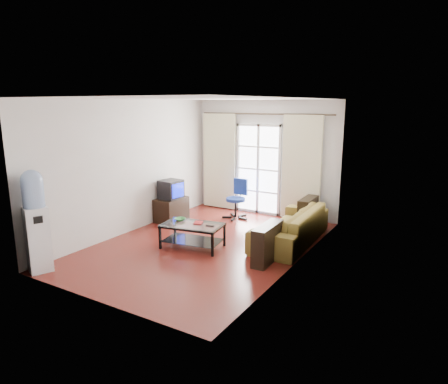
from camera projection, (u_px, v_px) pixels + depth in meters
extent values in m
plane|color=maroon|center=(205.00, 245.00, 7.56)|extent=(5.20, 5.20, 0.00)
plane|color=white|center=(204.00, 99.00, 6.98)|extent=(5.20, 5.20, 0.00)
cube|color=silver|center=(265.00, 158.00, 9.45)|extent=(3.60, 0.02, 2.70)
cube|color=silver|center=(92.00, 205.00, 5.09)|extent=(3.60, 0.02, 2.70)
cube|color=silver|center=(131.00, 167.00, 8.17)|extent=(0.02, 5.20, 2.70)
cube|color=silver|center=(298.00, 185.00, 6.37)|extent=(0.02, 5.20, 2.70)
cube|color=white|center=(258.00, 169.00, 9.55)|extent=(1.01, 0.02, 2.04)
cube|color=white|center=(258.00, 169.00, 9.53)|extent=(1.16, 0.06, 2.15)
cylinder|color=#4C3F2D|center=(264.00, 114.00, 9.14)|extent=(3.30, 0.04, 0.04)
cube|color=beige|center=(219.00, 161.00, 9.98)|extent=(0.90, 0.07, 2.35)
cube|color=beige|center=(301.00, 168.00, 8.90)|extent=(0.90, 0.07, 2.35)
cube|color=#959597|center=(294.00, 205.00, 9.18)|extent=(0.64, 0.12, 0.64)
imported|color=brown|center=(291.00, 225.00, 7.66)|extent=(2.28, 1.01, 0.65)
cube|color=silver|center=(192.00, 225.00, 7.32)|extent=(1.19, 0.80, 0.01)
cube|color=black|center=(193.00, 240.00, 7.39)|extent=(1.12, 0.73, 0.01)
cube|color=black|center=(160.00, 237.00, 7.30)|extent=(0.05, 0.05, 0.44)
cube|color=black|center=(212.00, 245.00, 6.93)|extent=(0.05, 0.05, 0.44)
cube|color=black|center=(175.00, 228.00, 7.82)|extent=(0.05, 0.05, 0.44)
cube|color=black|center=(224.00, 235.00, 7.44)|extent=(0.05, 0.05, 0.44)
imported|color=green|center=(180.00, 219.00, 7.54)|extent=(0.33, 0.33, 0.05)
imported|color=#9A2812|center=(194.00, 222.00, 7.40)|extent=(0.30, 0.31, 0.02)
cube|color=black|center=(210.00, 226.00, 7.20)|extent=(0.16, 0.07, 0.02)
cube|color=black|center=(171.00, 209.00, 9.05)|extent=(0.50, 0.74, 0.53)
cube|color=black|center=(171.00, 189.00, 8.91)|extent=(0.45, 0.49, 0.42)
cube|color=#0C19E5|center=(178.00, 190.00, 8.79)|extent=(0.04, 0.36, 0.31)
cube|color=black|center=(165.00, 188.00, 9.02)|extent=(0.15, 0.32, 0.27)
cylinder|color=black|center=(236.00, 209.00, 9.24)|extent=(0.05, 0.05, 0.46)
cylinder|color=navy|center=(236.00, 199.00, 9.19)|extent=(0.44, 0.44, 0.07)
cube|color=navy|center=(241.00, 186.00, 9.29)|extent=(0.36, 0.08, 0.38)
cube|color=white|center=(38.00, 239.00, 6.28)|extent=(0.43, 0.43, 1.05)
cylinder|color=#7F98C4|center=(33.00, 194.00, 6.12)|extent=(0.32, 0.32, 0.42)
sphere|color=#7F98C4|center=(31.00, 180.00, 6.07)|extent=(0.32, 0.32, 0.32)
cube|color=black|center=(38.00, 220.00, 6.07)|extent=(0.09, 0.14, 0.11)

